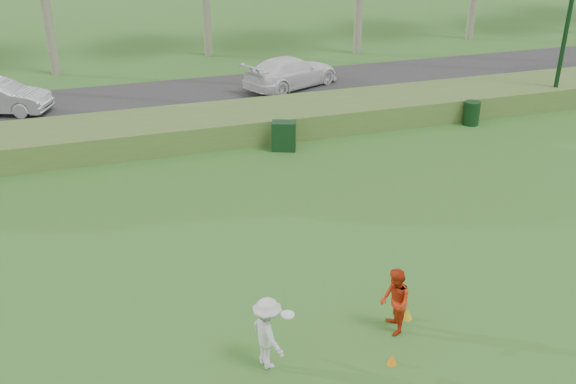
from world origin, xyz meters
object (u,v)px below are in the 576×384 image
object	(u,v)px
player_white	(268,333)
car_right	(291,72)
player_red	(395,302)
trash_bin	(472,113)
cone_yellow	(407,314)
cone_orange	(392,359)
utility_cabinet	(284,136)

from	to	relation	value
player_white	car_right	world-z (taller)	player_white
player_red	trash_bin	xyz separation A→B (m)	(8.69, 10.80, -0.28)
player_white	cone_yellow	size ratio (longest dim) A/B	6.08
player_red	cone_orange	distance (m)	1.22
player_red	cone_orange	size ratio (longest dim) A/B	6.59
trash_bin	car_right	world-z (taller)	car_right
cone_orange	utility_cabinet	world-z (taller)	utility_cabinet
cone_orange	player_white	bearing A→B (deg)	162.71
cone_orange	car_right	xyz separation A→B (m)	(3.99, 18.62, 0.65)
player_white	trash_bin	world-z (taller)	player_white
player_red	cone_yellow	distance (m)	0.84
player_white	car_right	size ratio (longest dim) A/B	0.32
player_red	car_right	distance (m)	18.03
utility_cabinet	trash_bin	bearing A→B (deg)	22.79
cone_orange	cone_yellow	size ratio (longest dim) A/B	0.89
cone_orange	trash_bin	bearing A→B (deg)	52.00
player_white	cone_yellow	distance (m)	3.39
utility_cabinet	trash_bin	xyz separation A→B (m)	(7.80, 0.31, -0.06)
player_white	player_red	distance (m)	2.81
player_red	cone_yellow	size ratio (longest dim) A/B	5.89
player_red	utility_cabinet	size ratio (longest dim) A/B	1.42
cone_orange	trash_bin	xyz separation A→B (m)	(9.17, 11.74, 0.35)
utility_cabinet	trash_bin	world-z (taller)	utility_cabinet
player_red	player_white	bearing A→B (deg)	-73.69
player_red	trash_bin	bearing A→B (deg)	153.18
cone_orange	trash_bin	size ratio (longest dim) A/B	0.24
utility_cabinet	cone_yellow	bearing A→B (deg)	-71.75
player_white	trash_bin	distance (m)	15.92
player_red	cone_orange	xyz separation A→B (m)	(-0.48, -0.94, -0.63)
utility_cabinet	player_white	bearing A→B (deg)	-88.53
car_right	utility_cabinet	bearing A→B (deg)	135.29
cone_yellow	player_white	bearing A→B (deg)	-171.35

